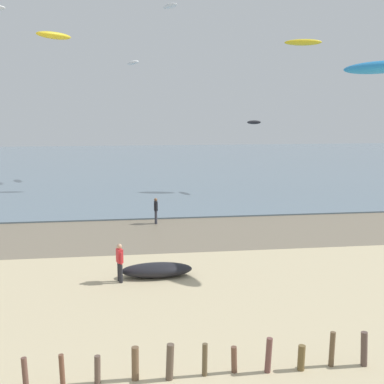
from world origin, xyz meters
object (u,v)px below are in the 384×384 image
(grounded_kite, at_px, (157,270))
(kite_aloft_3, at_px, (303,42))
(kite_aloft_8, at_px, (133,63))
(kite_aloft_6, at_px, (170,6))
(kite_aloft_1, at_px, (54,36))
(kite_aloft_4, at_px, (378,67))
(person_mid_beach, at_px, (156,210))
(kite_aloft_11, at_px, (254,122))
(person_nearest_camera, at_px, (120,262))

(grounded_kite, distance_m, kite_aloft_3, 29.56)
(kite_aloft_8, bearing_deg, kite_aloft_6, -130.72)
(kite_aloft_1, relative_size, kite_aloft_6, 0.84)
(kite_aloft_6, bearing_deg, kite_aloft_8, -136.62)
(kite_aloft_3, xyz_separation_m, kite_aloft_4, (-4.53, -21.99, -4.07))
(kite_aloft_6, bearing_deg, grounded_kite, -33.07)
(kite_aloft_1, bearing_deg, person_mid_beach, 1.41)
(kite_aloft_6, relative_size, kite_aloft_8, 0.95)
(kite_aloft_8, xyz_separation_m, kite_aloft_11, (10.37, -9.98, -5.92))
(person_mid_beach, bearing_deg, kite_aloft_4, -47.00)
(kite_aloft_3, distance_m, kite_aloft_6, 14.26)
(kite_aloft_6, bearing_deg, kite_aloft_4, -14.01)
(grounded_kite, distance_m, kite_aloft_6, 34.75)
(kite_aloft_8, bearing_deg, kite_aloft_1, 150.03)
(person_nearest_camera, distance_m, grounded_kite, 1.79)
(person_nearest_camera, distance_m, kite_aloft_11, 25.25)
(person_nearest_camera, height_order, person_mid_beach, same)
(person_nearest_camera, relative_size, kite_aloft_1, 0.84)
(kite_aloft_6, xyz_separation_m, kite_aloft_11, (6.59, -8.60, -11.34))
(kite_aloft_1, xyz_separation_m, kite_aloft_4, (14.72, -4.75, -1.77))
(kite_aloft_6, height_order, kite_aloft_8, kite_aloft_6)
(grounded_kite, bearing_deg, kite_aloft_6, 83.60)
(kite_aloft_3, bearing_deg, grounded_kite, 69.12)
(person_nearest_camera, relative_size, person_mid_beach, 1.00)
(kite_aloft_4, bearing_deg, kite_aloft_3, -43.08)
(grounded_kite, bearing_deg, kite_aloft_4, 1.25)
(person_nearest_camera, bearing_deg, kite_aloft_11, 61.93)
(kite_aloft_4, bearing_deg, kite_aloft_8, -12.92)
(kite_aloft_3, xyz_separation_m, kite_aloft_8, (-14.95, 9.11, -1.09))
(kite_aloft_3, relative_size, kite_aloft_11, 1.66)
(grounded_kite, distance_m, kite_aloft_11, 24.29)
(kite_aloft_1, height_order, kite_aloft_8, kite_aloft_8)
(kite_aloft_6, bearing_deg, kite_aloft_1, -44.54)
(grounded_kite, height_order, kite_aloft_3, kite_aloft_3)
(person_mid_beach, xyz_separation_m, grounded_kite, (-0.59, -10.33, -0.60))
(kite_aloft_11, bearing_deg, kite_aloft_8, -153.13)
(kite_aloft_11, bearing_deg, kite_aloft_3, 81.60)
(person_nearest_camera, bearing_deg, kite_aloft_4, 3.20)
(kite_aloft_1, bearing_deg, person_nearest_camera, -104.60)
(grounded_kite, bearing_deg, person_mid_beach, 86.82)
(grounded_kite, distance_m, kite_aloft_1, 12.70)
(person_nearest_camera, bearing_deg, kite_aloft_1, 119.52)
(person_mid_beach, distance_m, kite_aloft_4, 16.16)
(kite_aloft_1, distance_m, kite_aloft_3, 25.94)
(person_nearest_camera, height_order, kite_aloft_1, kite_aloft_1)
(person_nearest_camera, distance_m, kite_aloft_1, 11.87)
(person_nearest_camera, xyz_separation_m, kite_aloft_4, (11.65, 0.65, 8.34))
(kite_aloft_8, bearing_deg, kite_aloft_4, 177.82)
(kite_aloft_1, bearing_deg, kite_aloft_6, 27.94)
(person_mid_beach, xyz_separation_m, kite_aloft_3, (13.97, 11.86, 12.41))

